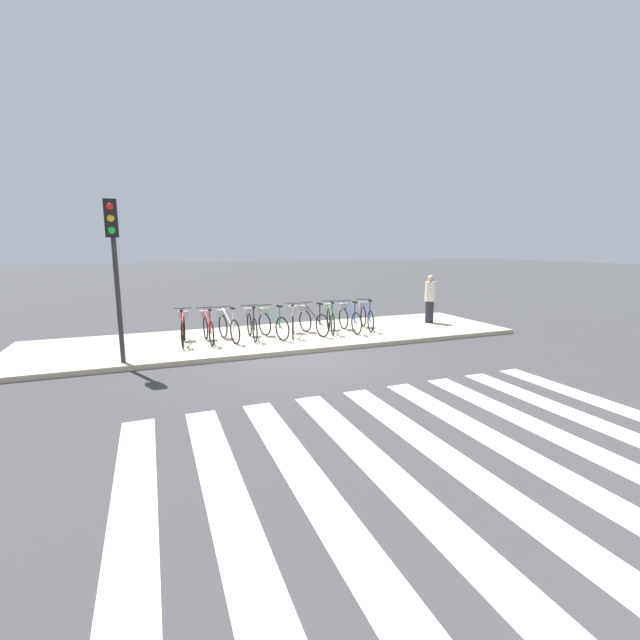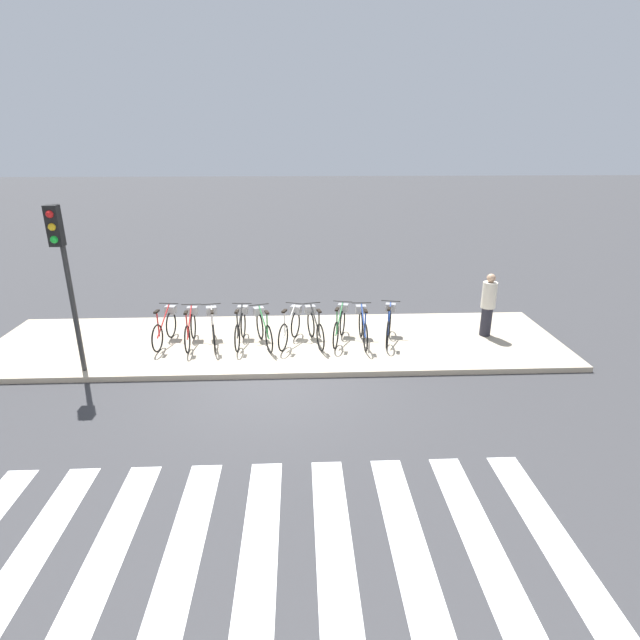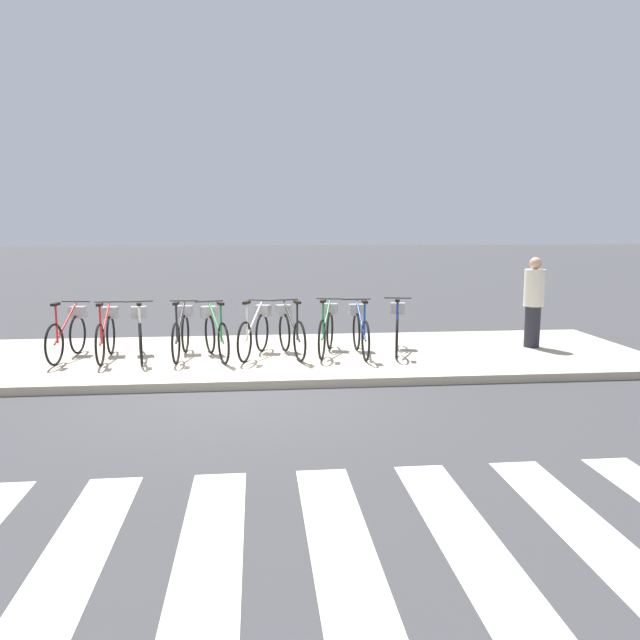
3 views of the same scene
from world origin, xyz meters
The scene contains 15 objects.
ground_plane centered at (0.00, 0.00, 0.00)m, with size 120.00×120.00×0.00m, color #38383A.
sidewalk centered at (0.00, 1.78, 0.06)m, with size 13.37×3.56×0.12m.
road_crosswalk centered at (0.00, -6.86, 0.00)m, with size 7.65×8.00×0.01m.
parked_bicycle_0 centered at (-2.60, 1.79, 0.54)m, with size 0.46×1.50×0.93m.
parked_bicycle_1 centered at (-2.00, 1.69, 0.54)m, with size 0.46×1.51×0.93m.
parked_bicycle_2 centered at (-1.49, 1.70, 0.54)m, with size 0.47×1.49×0.93m.
parked_bicycle_3 centered at (-0.84, 1.71, 0.54)m, with size 0.46×1.51×0.93m.
parked_bicycle_4 centered at (-0.32, 1.61, 0.54)m, with size 0.59×1.45×0.93m.
parked_bicycle_5 centered at (0.32, 1.68, 0.54)m, with size 0.61×1.44×0.93m.
parked_bicycle_6 centered at (0.87, 1.67, 0.54)m, with size 0.51×1.48×0.93m.
parked_bicycle_7 centered at (1.48, 1.76, 0.54)m, with size 0.55×1.47×0.93m.
parked_bicycle_8 centered at (2.00, 1.62, 0.54)m, with size 0.46×1.51×0.93m.
parked_bicycle_9 centered at (2.64, 1.74, 0.54)m, with size 0.52×1.47×0.93m.
pedestrian centered at (5.05, 1.92, 0.92)m, with size 0.34×0.34×1.54m.
traffic_light centered at (-3.95, 0.24, 2.56)m, with size 0.24×0.40×3.39m.
Camera 1 is at (-3.30, -9.49, 2.60)m, focal length 24.00 mm.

